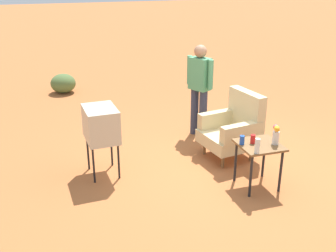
% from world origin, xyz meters
% --- Properties ---
extents(ground_plane, '(60.00, 60.00, 0.00)m').
position_xyz_m(ground_plane, '(0.00, 0.00, 0.00)').
color(ground_plane, '#AD6033').
extents(armchair, '(0.88, 0.90, 1.06)m').
position_xyz_m(armchair, '(-0.26, 0.18, 0.50)').
color(armchair, brown).
rests_on(armchair, ground).
extents(side_table, '(0.56, 0.56, 0.64)m').
position_xyz_m(side_table, '(0.71, 0.08, 0.55)').
color(side_table, black).
rests_on(side_table, ground).
extents(tv_on_stand, '(0.62, 0.48, 1.03)m').
position_xyz_m(tv_on_stand, '(-0.29, -1.90, 0.78)').
color(tv_on_stand, black).
rests_on(tv_on_stand, ground).
extents(person_standing, '(0.52, 0.36, 1.64)m').
position_xyz_m(person_standing, '(-1.26, -0.02, 0.94)').
color(person_standing, '#2D3347').
rests_on(person_standing, ground).
extents(soda_can_blue, '(0.07, 0.07, 0.12)m').
position_xyz_m(soda_can_blue, '(0.65, -0.15, 0.70)').
color(soda_can_blue, blue).
rests_on(soda_can_blue, side_table).
extents(bottle_short_clear, '(0.06, 0.06, 0.20)m').
position_xyz_m(bottle_short_clear, '(0.95, -0.10, 0.74)').
color(bottle_short_clear, silver).
rests_on(bottle_short_clear, side_table).
extents(soda_can_red, '(0.07, 0.07, 0.12)m').
position_xyz_m(soda_can_red, '(0.66, -0.00, 0.70)').
color(soda_can_red, red).
rests_on(soda_can_red, side_table).
extents(flower_vase, '(0.15, 0.10, 0.27)m').
position_xyz_m(flower_vase, '(0.77, 0.28, 0.79)').
color(flower_vase, silver).
rests_on(flower_vase, side_table).
extents(shrub_mid, '(0.35, 0.35, 0.27)m').
position_xyz_m(shrub_mid, '(-5.69, 1.89, 0.13)').
color(shrub_mid, '#516B38').
rests_on(shrub_mid, ground).
extents(shrub_far, '(0.59, 0.59, 0.46)m').
position_xyz_m(shrub_far, '(-4.70, -2.18, 0.23)').
color(shrub_far, '#516B38').
rests_on(shrub_far, ground).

